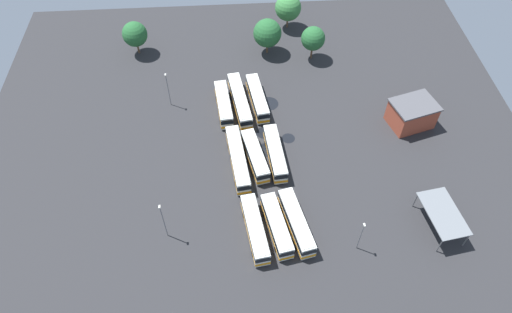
% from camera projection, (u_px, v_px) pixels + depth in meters
% --- Properties ---
extents(ground_plane, '(111.59, 111.59, 0.00)m').
position_uv_depth(ground_plane, '(256.00, 163.00, 89.55)').
color(ground_plane, '#28282B').
extents(bus_row0_slot0, '(12.14, 3.80, 3.49)m').
position_uv_depth(bus_row0_slot0, '(224.00, 104.00, 97.32)').
color(bus_row0_slot0, silver).
rests_on(bus_row0_slot0, ground_plane).
extents(bus_row0_slot1, '(15.18, 4.77, 3.49)m').
position_uv_depth(bus_row0_slot1, '(240.00, 101.00, 98.05)').
color(bus_row0_slot1, silver).
rests_on(bus_row0_slot1, ground_plane).
extents(bus_row0_slot2, '(12.94, 4.34, 3.49)m').
position_uv_depth(bus_row0_slot2, '(257.00, 98.00, 98.53)').
color(bus_row0_slot2, silver).
rests_on(bus_row0_slot2, ground_plane).
extents(bus_row1_slot0, '(15.16, 4.29, 3.49)m').
position_uv_depth(bus_row1_slot0, '(238.00, 159.00, 87.80)').
color(bus_row1_slot0, silver).
rests_on(bus_row1_slot0, ground_plane).
extents(bus_row1_slot1, '(12.01, 4.96, 3.49)m').
position_uv_depth(bus_row1_slot1, '(255.00, 156.00, 88.25)').
color(bus_row1_slot1, silver).
rests_on(bus_row1_slot1, ground_plane).
extents(bus_row1_slot2, '(12.85, 3.67, 3.49)m').
position_uv_depth(bus_row1_slot2, '(275.00, 153.00, 88.69)').
color(bus_row1_slot2, silver).
rests_on(bus_row1_slot2, ground_plane).
extents(bus_row2_slot0, '(12.83, 4.38, 3.49)m').
position_uv_depth(bus_row2_slot0, '(255.00, 229.00, 77.98)').
color(bus_row2_slot0, silver).
rests_on(bus_row2_slot0, ground_plane).
extents(bus_row2_slot1, '(12.10, 4.80, 3.49)m').
position_uv_depth(bus_row2_slot1, '(277.00, 226.00, 78.39)').
color(bus_row2_slot1, silver).
rests_on(bus_row2_slot1, ground_plane).
extents(bus_row2_slot2, '(12.92, 5.23, 3.49)m').
position_uv_depth(bus_row2_slot2, '(296.00, 222.00, 78.80)').
color(bus_row2_slot2, silver).
rests_on(bus_row2_slot2, ground_plane).
extents(depot_building, '(8.95, 10.38, 5.53)m').
position_uv_depth(depot_building, '(412.00, 114.00, 94.21)').
color(depot_building, '#99422D').
rests_on(depot_building, ground_plane).
extents(maintenance_shelter, '(10.58, 6.88, 4.03)m').
position_uv_depth(maintenance_shelter, '(443.00, 214.00, 77.62)').
color(maintenance_shelter, slate).
rests_on(maintenance_shelter, ground_plane).
extents(lamp_post_far_corner, '(0.56, 0.28, 7.55)m').
position_uv_depth(lamp_post_far_corner, '(361.00, 235.00, 74.53)').
color(lamp_post_far_corner, slate).
rests_on(lamp_post_far_corner, ground_plane).
extents(lamp_post_near_entrance, '(0.56, 0.28, 8.53)m').
position_uv_depth(lamp_post_near_entrance, '(168.00, 89.00, 96.29)').
color(lamp_post_near_entrance, slate).
rests_on(lamp_post_near_entrance, ground_plane).
extents(lamp_post_mid_lot, '(0.56, 0.28, 9.07)m').
position_uv_depth(lamp_post_mid_lot, '(163.00, 220.00, 75.46)').
color(lamp_post_mid_lot, slate).
rests_on(lamp_post_mid_lot, ground_plane).
extents(tree_south_edge, '(5.57, 5.57, 8.39)m').
position_uv_depth(tree_south_edge, '(313.00, 39.00, 105.80)').
color(tree_south_edge, brown).
rests_on(tree_south_edge, ground_plane).
extents(tree_northwest, '(5.86, 5.86, 8.28)m').
position_uv_depth(tree_northwest, '(135.00, 34.00, 107.29)').
color(tree_northwest, brown).
rests_on(tree_northwest, ground_plane).
extents(tree_east_edge, '(6.65, 6.65, 8.85)m').
position_uv_depth(tree_east_edge, '(267.00, 33.00, 107.27)').
color(tree_east_edge, brown).
rests_on(tree_east_edge, ground_plane).
extents(tree_north_edge, '(6.53, 6.53, 8.96)m').
position_uv_depth(tree_north_edge, '(288.00, 8.00, 113.71)').
color(tree_north_edge, brown).
rests_on(tree_north_edge, ground_plane).
extents(puddle_between_rows, '(3.68, 3.68, 0.01)m').
position_uv_depth(puddle_between_rows, '(264.00, 150.00, 91.55)').
color(puddle_between_rows, black).
rests_on(puddle_between_rows, ground_plane).
extents(puddle_back_corner, '(4.25, 4.25, 0.01)m').
position_uv_depth(puddle_back_corner, '(269.00, 104.00, 100.08)').
color(puddle_back_corner, black).
rests_on(puddle_back_corner, ground_plane).
extents(puddle_centre_drain, '(2.72, 2.72, 0.01)m').
position_uv_depth(puddle_centre_drain, '(288.00, 138.00, 93.62)').
color(puddle_centre_drain, black).
rests_on(puddle_centre_drain, ground_plane).
extents(puddle_near_shelter, '(3.26, 3.26, 0.01)m').
position_uv_depth(puddle_near_shelter, '(264.00, 133.00, 94.59)').
color(puddle_near_shelter, black).
rests_on(puddle_near_shelter, ground_plane).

